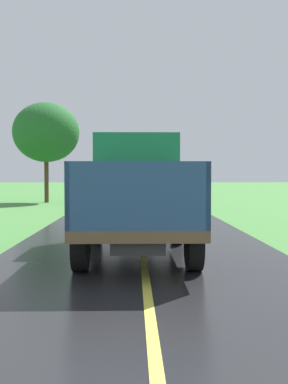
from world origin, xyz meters
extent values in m
cube|color=#2D2D30|center=(-0.14, 8.77, 0.68)|extent=(0.90, 5.51, 0.24)
cube|color=brown|center=(-0.14, 8.77, 0.88)|extent=(2.30, 5.80, 0.20)
cube|color=#197A4C|center=(-0.14, 10.72, 1.93)|extent=(2.10, 1.90, 1.90)
cube|color=black|center=(-0.14, 11.67, 2.26)|extent=(1.78, 0.02, 0.76)
cube|color=#2D517F|center=(-1.25, 7.79, 1.53)|extent=(0.08, 3.85, 1.10)
cube|color=#2D517F|center=(0.97, 7.79, 1.53)|extent=(0.08, 3.85, 1.10)
cube|color=#2D517F|center=(-0.14, 5.91, 1.53)|extent=(2.30, 0.08, 1.10)
cube|color=#2D517F|center=(-0.14, 9.68, 1.53)|extent=(2.30, 0.08, 1.10)
cylinder|color=black|center=(-1.19, 10.57, 0.58)|extent=(0.28, 1.00, 1.00)
cylinder|color=black|center=(0.91, 10.57, 0.58)|extent=(0.28, 1.00, 1.00)
cylinder|color=black|center=(-1.19, 7.17, 0.58)|extent=(0.28, 1.00, 1.00)
cylinder|color=black|center=(0.91, 7.17, 0.58)|extent=(0.28, 1.00, 1.00)
ellipsoid|color=#96B237|center=(-0.52, 6.51, 1.48)|extent=(0.53, 0.67, 0.49)
ellipsoid|color=#97C02E|center=(-0.48, 6.62, 1.47)|extent=(0.47, 0.61, 0.37)
ellipsoid|color=#90C727|center=(0.44, 7.71, 1.18)|extent=(0.59, 0.56, 0.49)
ellipsoid|color=#8AC11E|center=(0.36, 8.04, 1.47)|extent=(0.46, 0.57, 0.38)
ellipsoid|color=#92BC27|center=(-0.64, 8.51, 1.47)|extent=(0.52, 0.55, 0.41)
ellipsoid|color=#86C62A|center=(-0.46, 8.42, 1.50)|extent=(0.60, 0.62, 0.49)
cylinder|color=#4C3823|center=(-5.92, 29.03, 1.43)|extent=(0.28, 0.28, 2.86)
ellipsoid|color=#236028|center=(-5.92, 29.03, 4.58)|extent=(4.31, 4.31, 3.88)
camera|label=1|loc=(-0.20, -1.36, 1.88)|focal=43.29mm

